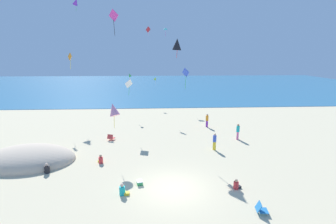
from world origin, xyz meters
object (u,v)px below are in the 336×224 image
kite_black (177,44)px  kite_red (148,30)px  person_5 (207,120)px  kite_teal (165,29)px  beach_chair_far_left (261,209)px  kite_orange (70,57)px  person_1 (236,185)px  person_0 (215,140)px  kite_pink (114,109)px  kite_blue (186,73)px  kite_white (129,84)px  kite_green (130,75)px  cooler_box (140,182)px  kite_magenta (114,16)px  person_6 (101,160)px  kite_purple (76,2)px  beach_chair_mid_beach (23,169)px  person_3 (123,191)px  person_4 (238,131)px  person_2 (47,169)px  beach_chair_far_right (111,137)px  kite_lime (155,79)px

kite_black → kite_red: bearing=101.0°
person_5 → kite_teal: 20.00m
beach_chair_far_left → kite_orange: 24.71m
person_1 → person_0: bearing=63.3°
person_5 → kite_red: kite_red is taller
kite_pink → kite_blue: (5.75, 2.45, 2.52)m
kite_white → kite_black: bearing=-32.0°
person_0 → person_1: 6.38m
kite_green → kite_blue: size_ratio=0.86×
person_1 → kite_blue: bearing=82.6°
kite_red → cooler_box: bearing=-90.3°
kite_magenta → kite_blue: kite_magenta is taller
person_6 → kite_blue: size_ratio=0.37×
kite_purple → kite_orange: 12.56m
beach_chair_far_left → kite_magenta: (-8.58, 9.31, 10.73)m
kite_pink → kite_teal: size_ratio=1.51×
cooler_box → kite_purple: bearing=112.9°
beach_chair_mid_beach → person_3: size_ratio=1.04×
person_4 → kite_green: size_ratio=0.99×
person_5 → person_3: bearing=29.5°
kite_red → kite_white: bearing=-98.4°
kite_white → kite_green: kite_green is taller
beach_chair_mid_beach → kite_purple: size_ratio=0.42×
person_3 → person_5: 15.65m
kite_black → kite_green: 12.29m
person_3 → person_6: person_3 is taller
kite_white → kite_orange: kite_orange is taller
person_5 → kite_teal: kite_teal is taller
person_3 → person_2: bearing=150.6°
kite_white → kite_red: size_ratio=1.23×
beach_chair_far_right → kite_orange: bearing=59.5°
kite_lime → cooler_box: bearing=-92.6°
person_3 → kite_orange: (-7.70, 15.89, 7.59)m
kite_lime → kite_pink: (-3.19, -20.08, -0.43)m
person_3 → kite_lime: (2.00, 25.20, 4.22)m
person_4 → kite_pink: size_ratio=0.74×
kite_pink → person_0: bearing=10.6°
cooler_box → person_2: bearing=163.8°
beach_chair_far_left → kite_green: size_ratio=0.43×
cooler_box → kite_red: kite_red is taller
person_4 → kite_white: 11.84m
person_2 → kite_lime: (7.70, 22.14, 4.22)m
beach_chair_far_left → kite_red: kite_red is taller
kite_blue → kite_purple: kite_purple is taller
beach_chair_mid_beach → person_3: (7.36, -3.21, 0.02)m
kite_orange → person_4: bearing=-20.6°
kite_lime → kite_blue: bearing=-81.7°
beach_chair_far_right → person_4: size_ratio=0.48×
beach_chair_far_right → person_0: bearing=-88.3°
cooler_box → person_2: person_2 is taller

